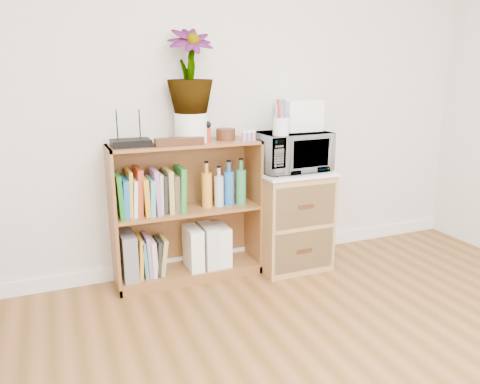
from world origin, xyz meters
TOP-DOWN VIEW (x-y plane):
  - skirting_board at (0.00, 2.24)m, footprint 4.00×0.02m
  - bookshelf at (-0.35, 2.10)m, footprint 1.00×0.30m
  - wicker_unit at (0.40, 2.02)m, footprint 0.50×0.45m
  - microwave at (0.40, 2.02)m, footprint 0.51×0.36m
  - pen_cup at (0.25, 1.90)m, footprint 0.11×0.11m
  - small_appliance at (0.48, 2.08)m, footprint 0.27×0.22m
  - router at (-0.70, 2.08)m, footprint 0.24×0.16m
  - white_bowl at (-0.60, 2.07)m, footprint 0.13×0.13m
  - plant_pot at (-0.30, 2.12)m, footprint 0.22×0.22m
  - potted_plant at (-0.30, 2.12)m, footprint 0.30×0.30m
  - trinket_box at (-0.41, 2.00)m, footprint 0.31×0.08m
  - kokeshi_doll at (-0.21, 2.06)m, footprint 0.04×0.04m
  - wooden_bowl at (-0.06, 2.11)m, footprint 0.13×0.13m
  - paint_jars at (0.07, 2.01)m, footprint 0.10×0.04m
  - file_box at (-0.76, 2.10)m, footprint 0.09×0.25m
  - magazine_holder_left at (-0.32, 2.09)m, footprint 0.09×0.23m
  - magazine_holder_mid at (-0.20, 2.09)m, footprint 0.09×0.24m
  - magazine_holder_right at (-0.11, 2.09)m, footprint 0.09×0.22m
  - cookbooks at (-0.59, 2.10)m, footprint 0.44×0.20m
  - liquor_bottles at (-0.05, 2.10)m, footprint 0.40×0.07m
  - lower_books at (-0.61, 2.10)m, footprint 0.20×0.19m

SIDE VIEW (x-z plane):
  - skirting_board at x=0.00m, z-range 0.00..0.10m
  - lower_books at x=-0.61m, z-range 0.06..0.34m
  - magazine_holder_right at x=-0.11m, z-range 0.07..0.35m
  - magazine_holder_left at x=-0.32m, z-range 0.07..0.36m
  - magazine_holder_mid at x=-0.20m, z-range 0.07..0.36m
  - file_box at x=-0.76m, z-range 0.07..0.38m
  - wicker_unit at x=0.40m, z-range 0.00..0.70m
  - bookshelf at x=-0.35m, z-range 0.00..0.95m
  - cookbooks at x=-0.59m, z-range 0.48..0.79m
  - liquor_bottles at x=-0.05m, z-range 0.49..0.80m
  - microwave at x=0.40m, z-range 0.72..0.99m
  - white_bowl at x=-0.60m, z-range 0.95..0.98m
  - router at x=-0.70m, z-range 0.95..0.99m
  - trinket_box at x=-0.41m, z-range 0.95..1.00m
  - paint_jars at x=0.07m, z-range 0.95..1.00m
  - wooden_bowl at x=-0.06m, z-range 0.95..1.03m
  - kokeshi_doll at x=-0.21m, z-range 0.95..1.04m
  - plant_pot at x=-0.30m, z-range 0.95..1.14m
  - pen_cup at x=0.25m, z-range 0.99..1.11m
  - small_appliance at x=0.48m, z-range 0.99..1.20m
  - potted_plant at x=-0.30m, z-range 1.14..1.67m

